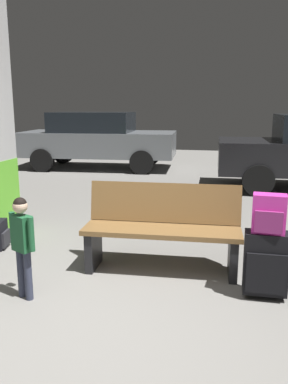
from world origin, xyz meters
TOP-DOWN VIEW (x-y plane):
  - ground_plane at (0.00, 4.00)m, footprint 18.00×18.00m
  - bench at (0.38, 1.44)m, footprint 1.63×0.61m
  - suitcase at (1.38, 1.00)m, footprint 0.38×0.23m
  - backpack_bright at (1.38, 1.00)m, footprint 0.29×0.21m
  - child at (-0.70, 0.54)m, footprint 0.29×0.23m
  - parked_car_far at (-2.53, 7.92)m, footprint 4.21×2.03m

SIDE VIEW (x-z plane):
  - ground_plane at x=0.00m, z-range -0.10..0.00m
  - suitcase at x=1.38m, z-range 0.02..0.62m
  - bench at x=0.38m, z-range 0.00..0.88m
  - child at x=-0.70m, z-range 0.11..1.03m
  - backpack_bright at x=1.38m, z-range 0.60..0.94m
  - parked_car_far at x=-2.53m, z-range 0.05..1.56m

